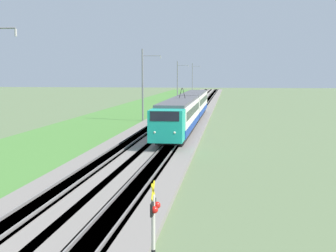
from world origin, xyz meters
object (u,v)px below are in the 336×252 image
Objects in this scene: catenary_mast_distant at (193,78)px; catenary_mast_mid at (143,84)px; crossing_signal_far at (154,229)px; passenger_train at (188,108)px; catenary_mast_far at (178,81)px.

catenary_mast_mid is at bearing 180.00° from catenary_mast_distant.
catenary_mast_mid is at bearing 100.83° from crossing_signal_far.
catenary_mast_distant reaches higher than passenger_train.
passenger_train is 8.85m from catenary_mast_mid.
catenary_mast_distant is at bearing -0.00° from catenary_mast_mid.
crossing_signal_far is 0.38× the size of catenary_mast_far.
crossing_signal_far is at bearing 3.82° from passenger_train.
catenary_mast_mid reaches higher than catenary_mast_far.
catenary_mast_distant reaches higher than catenary_mast_far.
catenary_mast_far is at bearing -0.00° from catenary_mast_mid.
passenger_train is at bearing 93.82° from crossing_signal_far.
catenary_mast_distant is (83.46, -0.00, -0.03)m from catenary_mast_mid.
passenger_train reaches higher than crossing_signal_far.
catenary_mast_mid is 41.73m from catenary_mast_far.
catenary_mast_distant is (41.73, 0.00, 0.22)m from catenary_mast_far.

